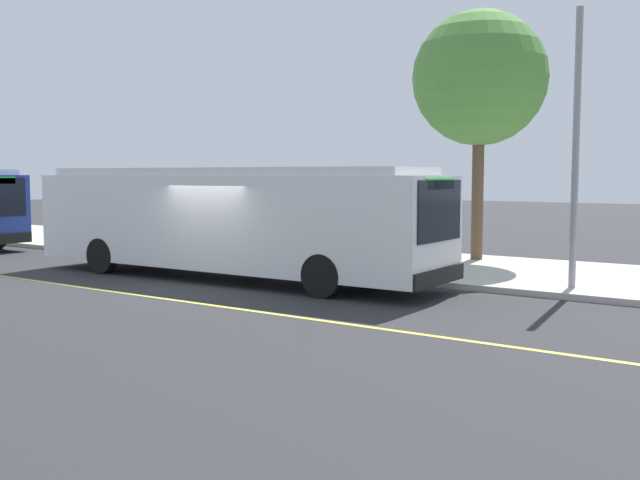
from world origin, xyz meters
TOP-DOWN VIEW (x-y plane):
  - ground_plane at (0.00, 0.00)m, footprint 120.00×120.00m
  - sidewalk_curb at (0.00, 6.00)m, footprint 44.00×6.40m
  - lane_stripe_center at (0.00, -2.20)m, footprint 36.00×0.14m
  - transit_bus_main at (-0.40, 1.01)m, footprint 12.29×2.90m
  - bus_shelter at (-0.48, 5.92)m, footprint 2.90×1.60m
  - waiting_bench at (-0.30, 5.88)m, footprint 1.60×0.48m
  - route_sign_post at (1.94, 3.39)m, footprint 0.44×0.08m
  - pedestrian_commuter at (1.30, 4.83)m, footprint 0.24×0.40m
  - street_tree_near_shelter at (3.65, 7.88)m, footprint 4.08×4.08m
  - utility_pole at (7.81, 3.74)m, footprint 0.16×0.16m

SIDE VIEW (x-z plane):
  - ground_plane at x=0.00m, z-range 0.00..0.00m
  - lane_stripe_center at x=0.00m, z-range 0.00..0.01m
  - sidewalk_curb at x=0.00m, z-range 0.00..0.15m
  - waiting_bench at x=-0.30m, z-range 0.16..1.11m
  - pedestrian_commuter at x=1.30m, z-range 0.27..1.96m
  - transit_bus_main at x=-0.40m, z-range 0.14..3.09m
  - bus_shelter at x=-0.48m, z-range 0.68..3.16m
  - route_sign_post at x=1.94m, z-range 0.56..3.36m
  - utility_pole at x=7.81m, z-range 0.15..6.55m
  - street_tree_near_shelter at x=3.65m, z-range 1.87..9.46m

